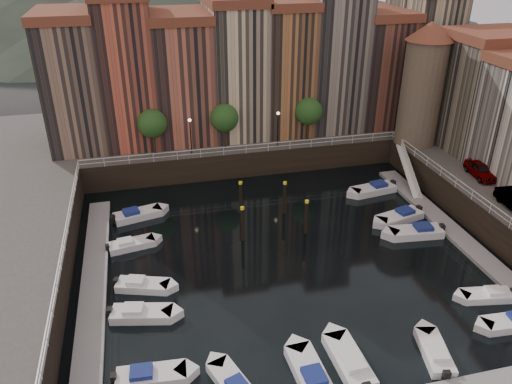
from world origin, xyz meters
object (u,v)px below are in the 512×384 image
object	(u,v)px
mooring_pilings	(268,209)
boat_left_1	(140,314)
boat_left_2	(142,285)
car_a	(481,171)
boat_left_0	(150,376)
gangway	(409,169)
corner_tower	(423,83)

from	to	relation	value
mooring_pilings	boat_left_1	distance (m)	16.44
boat_left_2	car_a	size ratio (longest dim) A/B	1.01
boat_left_2	car_a	xyz separation A→B (m)	(34.15, 6.28, 3.42)
boat_left_0	car_a	distance (m)	37.61
gangway	boat_left_1	distance (m)	33.57
corner_tower	boat_left_2	distance (m)	37.73
corner_tower	boat_left_0	distance (m)	42.59
boat_left_2	boat_left_1	bearing A→B (deg)	-75.56
gangway	boat_left_0	size ratio (longest dim) A/B	1.77
boat_left_0	boat_left_2	distance (m)	9.45
corner_tower	boat_left_2	xyz separation A→B (m)	(-32.48, -16.47, -9.85)
boat_left_0	boat_left_2	bearing A→B (deg)	94.98
corner_tower	car_a	size ratio (longest dim) A/B	3.10
boat_left_2	corner_tower	bearing A→B (deg)	45.00
corner_tower	mooring_pilings	distance (m)	23.83
gangway	boat_left_2	size ratio (longest dim) A/B	1.85
gangway	boat_left_0	world-z (taller)	gangway
boat_left_2	car_a	bearing A→B (deg)	28.53
gangway	corner_tower	bearing A→B (deg)	57.20
boat_left_1	car_a	size ratio (longest dim) A/B	1.08
boat_left_1	car_a	world-z (taller)	car_a
corner_tower	mooring_pilings	bearing A→B (deg)	-155.46
boat_left_0	mooring_pilings	bearing A→B (deg)	58.09
boat_left_2	mooring_pilings	bearing A→B (deg)	48.68
mooring_pilings	boat_left_0	size ratio (longest dim) A/B	1.35
boat_left_0	corner_tower	bearing A→B (deg)	42.75
boat_left_0	car_a	bearing A→B (deg)	28.86
corner_tower	boat_left_2	world-z (taller)	corner_tower
mooring_pilings	gangway	bearing A→B (deg)	15.29
gangway	mooring_pilings	xyz separation A→B (m)	(-17.33, -4.74, -0.27)
mooring_pilings	boat_left_1	xyz separation A→B (m)	(-12.47, -10.63, -1.29)
corner_tower	mooring_pilings	world-z (taller)	corner_tower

